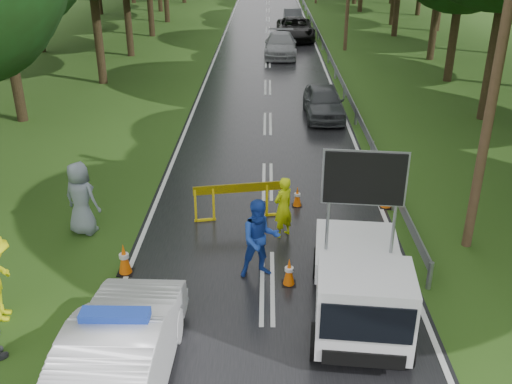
{
  "coord_description": "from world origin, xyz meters",
  "views": [
    {
      "loc": [
        -0.05,
        -11.02,
        7.55
      ],
      "look_at": [
        -0.31,
        2.39,
        1.3
      ],
      "focal_mm": 40.0,
      "sensor_mm": 36.0,
      "label": 1
    }
  ],
  "objects_px": {
    "civilian": "(260,239)",
    "queue_car_third": "(295,29)",
    "barrier": "(240,193)",
    "queue_car_fourth": "(293,18)",
    "queue_car_second": "(280,45)",
    "work_truck": "(360,285)",
    "officer": "(283,207)",
    "queue_car_first": "(323,102)",
    "police_sedan": "(120,355)"
  },
  "relations": [
    {
      "from": "queue_car_third",
      "to": "barrier",
      "type": "bearing_deg",
      "value": -96.6
    },
    {
      "from": "civilian",
      "to": "queue_car_third",
      "type": "distance_m",
      "value": 31.5
    },
    {
      "from": "queue_car_second",
      "to": "queue_car_third",
      "type": "relative_size",
      "value": 0.87
    },
    {
      "from": "barrier",
      "to": "queue_car_second",
      "type": "bearing_deg",
      "value": 75.12
    },
    {
      "from": "barrier",
      "to": "queue_car_first",
      "type": "height_order",
      "value": "queue_car_first"
    },
    {
      "from": "work_truck",
      "to": "queue_car_first",
      "type": "distance_m",
      "value": 14.27
    },
    {
      "from": "barrier",
      "to": "officer",
      "type": "bearing_deg",
      "value": -50.6
    },
    {
      "from": "barrier",
      "to": "officer",
      "type": "relative_size",
      "value": 1.52
    },
    {
      "from": "police_sedan",
      "to": "barrier",
      "type": "bearing_deg",
      "value": -104.02
    },
    {
      "from": "police_sedan",
      "to": "work_truck",
      "type": "xyz_separation_m",
      "value": [
        4.46,
        2.04,
        0.14
      ]
    },
    {
      "from": "police_sedan",
      "to": "barrier",
      "type": "distance_m",
      "value": 6.89
    },
    {
      "from": "police_sedan",
      "to": "queue_car_second",
      "type": "height_order",
      "value": "police_sedan"
    },
    {
      "from": "work_truck",
      "to": "officer",
      "type": "distance_m",
      "value": 3.93
    },
    {
      "from": "work_truck",
      "to": "queue_car_first",
      "type": "bearing_deg",
      "value": 93.26
    },
    {
      "from": "barrier",
      "to": "queue_car_fourth",
      "type": "relative_size",
      "value": 0.63
    },
    {
      "from": "police_sedan",
      "to": "work_truck",
      "type": "relative_size",
      "value": 1.08
    },
    {
      "from": "queue_car_first",
      "to": "queue_car_third",
      "type": "bearing_deg",
      "value": 90.19
    },
    {
      "from": "officer",
      "to": "queue_car_first",
      "type": "bearing_deg",
      "value": -142.97
    },
    {
      "from": "queue_car_third",
      "to": "queue_car_second",
      "type": "bearing_deg",
      "value": -102.36
    },
    {
      "from": "work_truck",
      "to": "civilian",
      "type": "height_order",
      "value": "work_truck"
    },
    {
      "from": "work_truck",
      "to": "queue_car_fourth",
      "type": "bearing_deg",
      "value": 95.05
    },
    {
      "from": "civilian",
      "to": "barrier",
      "type": "bearing_deg",
      "value": 88.01
    },
    {
      "from": "queue_car_first",
      "to": "queue_car_fourth",
      "type": "distance_m",
      "value": 25.23
    },
    {
      "from": "queue_car_first",
      "to": "queue_car_second",
      "type": "distance_m",
      "value": 13.0
    },
    {
      "from": "work_truck",
      "to": "officer",
      "type": "height_order",
      "value": "work_truck"
    },
    {
      "from": "queue_car_first",
      "to": "queue_car_fourth",
      "type": "relative_size",
      "value": 0.97
    },
    {
      "from": "officer",
      "to": "work_truck",
      "type": "bearing_deg",
      "value": 69.91
    },
    {
      "from": "work_truck",
      "to": "barrier",
      "type": "bearing_deg",
      "value": 125.27
    },
    {
      "from": "work_truck",
      "to": "queue_car_second",
      "type": "height_order",
      "value": "work_truck"
    },
    {
      "from": "officer",
      "to": "civilian",
      "type": "height_order",
      "value": "civilian"
    },
    {
      "from": "civilian",
      "to": "queue_car_first",
      "type": "xyz_separation_m",
      "value": [
        2.58,
        12.52,
        -0.3
      ]
    },
    {
      "from": "barrier",
      "to": "queue_car_fourth",
      "type": "height_order",
      "value": "queue_car_fourth"
    },
    {
      "from": "police_sedan",
      "to": "queue_car_fourth",
      "type": "relative_size",
      "value": 1.15
    },
    {
      "from": "police_sedan",
      "to": "barrier",
      "type": "relative_size",
      "value": 1.84
    },
    {
      "from": "barrier",
      "to": "civilian",
      "type": "height_order",
      "value": "civilian"
    },
    {
      "from": "officer",
      "to": "queue_car_third",
      "type": "bearing_deg",
      "value": -135.39
    },
    {
      "from": "queue_car_second",
      "to": "queue_car_fourth",
      "type": "height_order",
      "value": "queue_car_second"
    },
    {
      "from": "queue_car_second",
      "to": "barrier",
      "type": "bearing_deg",
      "value": -92.74
    },
    {
      "from": "police_sedan",
      "to": "queue_car_third",
      "type": "xyz_separation_m",
      "value": [
        4.57,
        35.2,
        0.0
      ]
    },
    {
      "from": "officer",
      "to": "queue_car_fourth",
      "type": "xyz_separation_m",
      "value": [
        1.67,
        35.85,
        -0.17
      ]
    },
    {
      "from": "civilian",
      "to": "queue_car_first",
      "type": "relative_size",
      "value": 0.49
    },
    {
      "from": "work_truck",
      "to": "officer",
      "type": "xyz_separation_m",
      "value": [
        -1.49,
        3.64,
        -0.07
      ]
    },
    {
      "from": "barrier",
      "to": "queue_car_fourth",
      "type": "distance_m",
      "value": 34.99
    },
    {
      "from": "work_truck",
      "to": "queue_car_second",
      "type": "bearing_deg",
      "value": 97.62
    },
    {
      "from": "civilian",
      "to": "queue_car_first",
      "type": "bearing_deg",
      "value": 64.73
    },
    {
      "from": "civilian",
      "to": "queue_car_fourth",
      "type": "relative_size",
      "value": 0.47
    },
    {
      "from": "civilian",
      "to": "queue_car_third",
      "type": "relative_size",
      "value": 0.35
    },
    {
      "from": "work_truck",
      "to": "queue_car_second",
      "type": "relative_size",
      "value": 0.89
    },
    {
      "from": "queue_car_first",
      "to": "barrier",
      "type": "bearing_deg",
      "value": -109.25
    },
    {
      "from": "queue_car_third",
      "to": "queue_car_fourth",
      "type": "bearing_deg",
      "value": 88.25
    }
  ]
}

